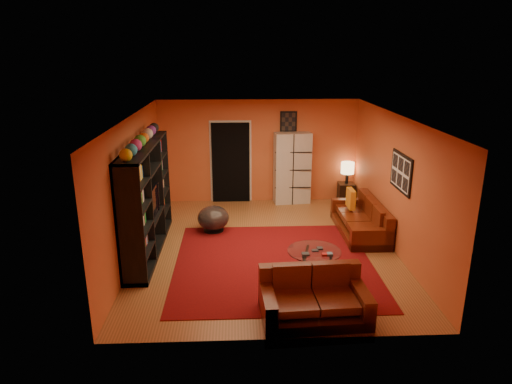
{
  "coord_description": "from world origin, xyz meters",
  "views": [
    {
      "loc": [
        -0.56,
        -8.3,
        3.77
      ],
      "look_at": [
        -0.19,
        0.1,
        1.13
      ],
      "focal_mm": 32.0,
      "sensor_mm": 36.0,
      "label": 1
    }
  ],
  "objects_px": {
    "sofa": "(363,220)",
    "coffee_table": "(314,253)",
    "tv": "(149,203)",
    "bowl_chair": "(213,218)",
    "entertainment_unit": "(147,199)",
    "loveseat": "(313,297)",
    "storage_cabinet": "(292,168)",
    "side_table": "(346,193)",
    "table_lamp": "(348,168)"
  },
  "relations": [
    {
      "from": "storage_cabinet",
      "to": "loveseat",
      "type": "bearing_deg",
      "value": -99.31
    },
    {
      "from": "table_lamp",
      "to": "bowl_chair",
      "type": "bearing_deg",
      "value": -151.08
    },
    {
      "from": "tv",
      "to": "sofa",
      "type": "distance_m",
      "value": 4.48
    },
    {
      "from": "sofa",
      "to": "coffee_table",
      "type": "height_order",
      "value": "sofa"
    },
    {
      "from": "loveseat",
      "to": "coffee_table",
      "type": "distance_m",
      "value": 1.25
    },
    {
      "from": "loveseat",
      "to": "table_lamp",
      "type": "bearing_deg",
      "value": -21.44
    },
    {
      "from": "bowl_chair",
      "to": "table_lamp",
      "type": "height_order",
      "value": "table_lamp"
    },
    {
      "from": "sofa",
      "to": "table_lamp",
      "type": "xyz_separation_m",
      "value": [
        0.12,
        2.07,
        0.61
      ]
    },
    {
      "from": "loveseat",
      "to": "storage_cabinet",
      "type": "height_order",
      "value": "storage_cabinet"
    },
    {
      "from": "storage_cabinet",
      "to": "table_lamp",
      "type": "distance_m",
      "value": 1.4
    },
    {
      "from": "entertainment_unit",
      "to": "side_table",
      "type": "relative_size",
      "value": 6.0
    },
    {
      "from": "table_lamp",
      "to": "storage_cabinet",
      "type": "bearing_deg",
      "value": 177.96
    },
    {
      "from": "tv",
      "to": "coffee_table",
      "type": "height_order",
      "value": "tv"
    },
    {
      "from": "tv",
      "to": "sofa",
      "type": "bearing_deg",
      "value": -79.98
    },
    {
      "from": "side_table",
      "to": "table_lamp",
      "type": "bearing_deg",
      "value": 0.0
    },
    {
      "from": "entertainment_unit",
      "to": "tv",
      "type": "bearing_deg",
      "value": -60.52
    },
    {
      "from": "storage_cabinet",
      "to": "entertainment_unit",
      "type": "bearing_deg",
      "value": -144.06
    },
    {
      "from": "sofa",
      "to": "coffee_table",
      "type": "distance_m",
      "value": 2.33
    },
    {
      "from": "entertainment_unit",
      "to": "bowl_chair",
      "type": "relative_size",
      "value": 4.39
    },
    {
      "from": "storage_cabinet",
      "to": "table_lamp",
      "type": "xyz_separation_m",
      "value": [
        1.4,
        -0.05,
        -0.01
      ]
    },
    {
      "from": "side_table",
      "to": "sofa",
      "type": "bearing_deg",
      "value": -93.22
    },
    {
      "from": "entertainment_unit",
      "to": "table_lamp",
      "type": "bearing_deg",
      "value": 31.29
    },
    {
      "from": "loveseat",
      "to": "coffee_table",
      "type": "xyz_separation_m",
      "value": [
        0.21,
        1.22,
        0.14
      ]
    },
    {
      "from": "sofa",
      "to": "storage_cabinet",
      "type": "distance_m",
      "value": 2.55
    },
    {
      "from": "coffee_table",
      "to": "storage_cabinet",
      "type": "xyz_separation_m",
      "value": [
        0.09,
        3.99,
        0.48
      ]
    },
    {
      "from": "sofa",
      "to": "loveseat",
      "type": "height_order",
      "value": "same"
    },
    {
      "from": "entertainment_unit",
      "to": "tv",
      "type": "distance_m",
      "value": 0.11
    },
    {
      "from": "entertainment_unit",
      "to": "loveseat",
      "type": "height_order",
      "value": "entertainment_unit"
    },
    {
      "from": "coffee_table",
      "to": "bowl_chair",
      "type": "relative_size",
      "value": 1.35
    },
    {
      "from": "tv",
      "to": "bowl_chair",
      "type": "xyz_separation_m",
      "value": [
        1.15,
        1.0,
        -0.7
      ]
    },
    {
      "from": "tv",
      "to": "coffee_table",
      "type": "relative_size",
      "value": 1.05
    },
    {
      "from": "coffee_table",
      "to": "side_table",
      "type": "height_order",
      "value": "side_table"
    },
    {
      "from": "storage_cabinet",
      "to": "table_lamp",
      "type": "bearing_deg",
      "value": -7.98
    },
    {
      "from": "loveseat",
      "to": "side_table",
      "type": "xyz_separation_m",
      "value": [
        1.71,
        5.17,
        -0.03
      ]
    },
    {
      "from": "storage_cabinet",
      "to": "side_table",
      "type": "bearing_deg",
      "value": -7.98
    },
    {
      "from": "tv",
      "to": "sofa",
      "type": "xyz_separation_m",
      "value": [
        4.36,
        0.77,
        -0.71
      ]
    },
    {
      "from": "tv",
      "to": "coffee_table",
      "type": "distance_m",
      "value": 3.23
    },
    {
      "from": "bowl_chair",
      "to": "sofa",
      "type": "bearing_deg",
      "value": -4.15
    },
    {
      "from": "table_lamp",
      "to": "loveseat",
      "type": "bearing_deg",
      "value": -108.31
    },
    {
      "from": "sofa",
      "to": "side_table",
      "type": "bearing_deg",
      "value": 86.97
    },
    {
      "from": "bowl_chair",
      "to": "table_lamp",
      "type": "bearing_deg",
      "value": 28.92
    },
    {
      "from": "coffee_table",
      "to": "loveseat",
      "type": "bearing_deg",
      "value": -99.96
    },
    {
      "from": "entertainment_unit",
      "to": "bowl_chair",
      "type": "xyz_separation_m",
      "value": [
        1.2,
        0.91,
        -0.75
      ]
    },
    {
      "from": "sofa",
      "to": "table_lamp",
      "type": "height_order",
      "value": "table_lamp"
    },
    {
      "from": "entertainment_unit",
      "to": "tv",
      "type": "relative_size",
      "value": 3.1
    },
    {
      "from": "storage_cabinet",
      "to": "side_table",
      "type": "distance_m",
      "value": 1.55
    },
    {
      "from": "loveseat",
      "to": "storage_cabinet",
      "type": "bearing_deg",
      "value": -6.51
    },
    {
      "from": "entertainment_unit",
      "to": "coffee_table",
      "type": "distance_m",
      "value": 3.32
    },
    {
      "from": "loveseat",
      "to": "side_table",
      "type": "distance_m",
      "value": 5.44
    },
    {
      "from": "loveseat",
      "to": "table_lamp",
      "type": "xyz_separation_m",
      "value": [
        1.71,
        5.17,
        0.61
      ]
    }
  ]
}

